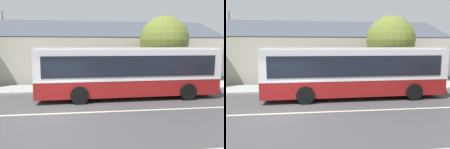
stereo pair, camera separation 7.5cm
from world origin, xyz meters
The scene contains 8 objects.
ground_plane centered at (0.00, 0.00, 0.00)m, with size 300.00×300.00×0.00m, color #424244.
sidewalk_far centered at (0.00, 6.00, 0.07)m, with size 60.00×3.00×0.15m, color #9E9E99.
lane_divider_stripe centered at (0.00, 0.00, 0.00)m, with size 60.00×0.16×0.01m, color beige.
community_building centered at (-0.02, 13.68, 2.09)m, with size 28.53×10.26×6.91m.
transit_bus centered at (3.82, 2.90, 1.67)m, with size 10.98×2.95×3.11m.
bench_by_building centered at (-1.36, 5.88, 0.56)m, with size 1.59×0.51×0.94m.
bench_down_street centered at (3.60, 5.61, 0.57)m, with size 1.69×0.51×0.94m.
street_tree_primary centered at (7.49, 6.82, 3.53)m, with size 3.87×3.87×5.61m.
Camera 2 is at (1.16, -10.26, 3.13)m, focal length 35.00 mm.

